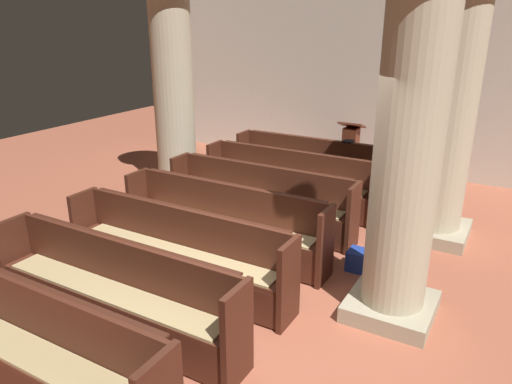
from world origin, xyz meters
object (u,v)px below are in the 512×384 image
Objects in this scene: pew_row_5 at (113,288)px; pillar_aisle_side at (450,104)px; pew_row_0 at (313,164)px; hymn_book at (348,141)px; pew_row_6 at (25,343)px; lectern at (350,152)px; pew_row_3 at (223,220)px; kneeler_box_blue at (361,261)px; pillar_aisle_rear at (409,139)px; pew_row_2 at (260,197)px; pillar_far_side at (173,83)px; pew_row_1 at (289,179)px; pew_row_4 at (176,249)px.

pew_row_5 is 4.78m from pillar_aisle_side.
pew_row_0 is 0.76m from hymn_book.
lectern is at bearing 87.81° from pew_row_6.
pillar_aisle_side reaches higher than pew_row_3.
pillar_aisle_side reaches higher than pew_row_0.
pillar_aisle_side is 2.41m from kneeler_box_blue.
pew_row_2 is at bearing 151.13° from pillar_aisle_rear.
pew_row_3 is at bearing -39.96° from pillar_far_side.
pew_row_3 is 2.72× the size of lectern.
pew_row_1 is at bearing 1.40° from pillar_far_side.
pew_row_2 is (0.00, -0.98, 0.00)m from pew_row_1.
pew_row_3 is 2.74m from pillar_aisle_rear.
lectern is (0.27, 6.15, -0.04)m from pew_row_5.
pew_row_2 is at bearing -90.00° from pew_row_0.
pew_row_5 is at bearing -92.54° from lectern.
pillar_aisle_rear is 18.89× the size of hymn_book.
pew_row_4 reaches higher than kneeler_box_blue.
pillar_aisle_side is at bearing 40.32° from pew_row_3.
kneeler_box_blue is (1.74, 2.42, -0.36)m from pew_row_5.
pew_row_6 is 5.53m from pillar_far_side.
pillar_aisle_side reaches higher than pew_row_2.
kneeler_box_blue is (4.01, -1.44, -1.78)m from pillar_far_side.
pew_row_0 is at bearing 90.00° from pew_row_3.
pew_row_1 is 1.00× the size of pew_row_3.
pillar_aisle_rear reaches higher than lectern.
pillar_aisle_side is (2.32, 3.93, 1.42)m from pew_row_5.
pillar_aisle_rear reaches higher than pew_row_3.
pew_row_4 is at bearing -140.35° from kneeler_box_blue.
pew_row_4 is 2.29m from kneeler_box_blue.
pew_row_1 is 3.54m from pillar_aisle_rear.
pew_row_5 is at bearing 90.00° from pew_row_6.
pew_row_4 is 0.80× the size of pillar_far_side.
pillar_far_side reaches higher than pew_row_3.
pew_row_0 is 5.88m from pew_row_6.
pew_row_1 is 3.92m from pew_row_5.
hymn_book is (0.58, 3.13, 0.46)m from pew_row_3.
pew_row_5 is (0.00, -2.94, 0.00)m from pew_row_2.
hymn_book reaches higher than pew_row_6.
hymn_book is (0.58, 1.17, 0.46)m from pew_row_1.
pew_row_3 is 15.11× the size of hymn_book.
pillar_far_side reaches higher than pew_row_0.
pew_row_1 is at bearing -116.50° from hymn_book.
pew_row_4 is 2.81m from pillar_aisle_rear.
pew_row_0 is 3.92m from pew_row_4.
pillar_far_side is (-2.27, 4.84, 1.42)m from pew_row_6.
pew_row_1 is at bearing 90.00° from pew_row_3.
kneeler_box_blue is at bearing 14.86° from pew_row_3.
pillar_aisle_side is (2.32, 4.91, 1.42)m from pew_row_6.
pew_row_1 is 0.98m from pew_row_2.
pew_row_0 and pew_row_3 have the same top height.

